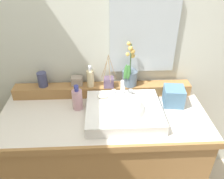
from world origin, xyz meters
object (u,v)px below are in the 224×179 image
object	(u,v)px
potted_plant	(130,75)
tumbler_cup	(43,80)
sink_basin	(124,113)
tissue_box	(174,96)
trinket_box	(78,81)
lotion_bottle	(78,99)
soap_bar	(103,96)
reed_diffuser	(109,82)
soap_dispenser	(91,78)

from	to	relation	value
potted_plant	tumbler_cup	world-z (taller)	potted_plant
sink_basin	potted_plant	xyz separation A→B (m)	(0.06, 0.26, 0.12)
potted_plant	tissue_box	xyz separation A→B (m)	(0.28, -0.14, -0.09)
tumbler_cup	trinket_box	bearing A→B (deg)	2.27
sink_basin	potted_plant	world-z (taller)	potted_plant
sink_basin	trinket_box	distance (m)	0.42
lotion_bottle	soap_bar	bearing A→B (deg)	3.51
reed_diffuser	lotion_bottle	distance (m)	0.25
reed_diffuser	tumbler_cup	bearing A→B (deg)	177.14
lotion_bottle	tissue_box	world-z (taller)	lotion_bottle
soap_bar	reed_diffuser	size ratio (longest dim) A/B	0.29
reed_diffuser	tissue_box	xyz separation A→B (m)	(0.43, -0.12, -0.05)
soap_dispenser	lotion_bottle	distance (m)	0.18
sink_basin	tissue_box	world-z (taller)	sink_basin
tumbler_cup	lotion_bottle	xyz separation A→B (m)	(0.25, -0.16, -0.06)
soap_dispenser	trinket_box	world-z (taller)	soap_dispenser
tissue_box	tumbler_cup	bearing A→B (deg)	170.65
lotion_bottle	tumbler_cup	bearing A→B (deg)	146.54
tumbler_cup	lotion_bottle	size ratio (longest dim) A/B	0.60
soap_bar	trinket_box	bearing A→B (deg)	137.60
sink_basin	reed_diffuser	bearing A→B (deg)	108.90
sink_basin	trinket_box	bearing A→B (deg)	137.40
potted_plant	reed_diffuser	world-z (taller)	potted_plant
lotion_bottle	tissue_box	size ratio (longest dim) A/B	1.33
sink_basin	tissue_box	size ratio (longest dim) A/B	3.57
soap_dispenser	soap_bar	bearing A→B (deg)	-58.93
reed_diffuser	trinket_box	size ratio (longest dim) A/B	3.10
soap_dispenser	potted_plant	bearing A→B (deg)	1.89
tumbler_cup	trinket_box	xyz separation A→B (m)	(0.23, 0.01, -0.02)
trinket_box	tissue_box	bearing A→B (deg)	-14.39
sink_basin	soap_dispenser	size ratio (longest dim) A/B	2.97
potted_plant	lotion_bottle	bearing A→B (deg)	-156.25
trinket_box	lotion_bottle	bearing A→B (deg)	-86.55
potted_plant	reed_diffuser	size ratio (longest dim) A/B	1.32
soap_dispenser	lotion_bottle	xyz separation A→B (m)	(-0.08, -0.15, -0.07)
soap_bar	trinket_box	xyz separation A→B (m)	(-0.18, 0.16, 0.03)
sink_basin	soap_dispenser	world-z (taller)	soap_dispenser
sink_basin	potted_plant	bearing A→B (deg)	76.92
potted_plant	reed_diffuser	xyz separation A→B (m)	(-0.15, -0.01, -0.04)
soap_bar	potted_plant	distance (m)	0.25
soap_dispenser	lotion_bottle	bearing A→B (deg)	-119.42
lotion_bottle	tissue_box	bearing A→B (deg)	1.65
soap_bar	trinket_box	distance (m)	0.24
lotion_bottle	sink_basin	bearing A→B (deg)	-20.31
soap_dispenser	trinket_box	distance (m)	0.11
potted_plant	tissue_box	world-z (taller)	potted_plant
tissue_box	soap_bar	bearing A→B (deg)	-179.01
trinket_box	reed_diffuser	bearing A→B (deg)	-9.23
soap_bar	tissue_box	size ratio (longest dim) A/B	0.54
soap_dispenser	trinket_box	bearing A→B (deg)	164.69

